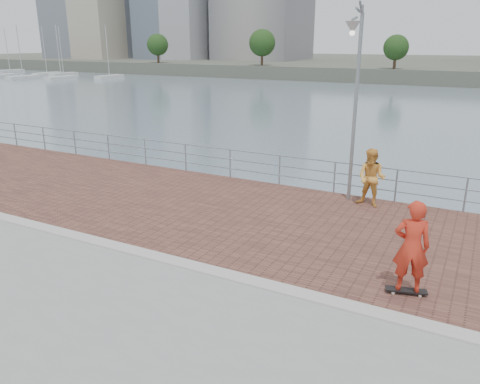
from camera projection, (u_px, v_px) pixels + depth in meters
The scene contains 11 objects.
water at pixel (202, 343), 11.42m from camera, with size 400.00×400.00×0.00m, color slate.
brick_lane at pixel (265, 219), 13.82m from camera, with size 40.00×6.80×0.02m, color brown.
curb at pixel (199, 268), 10.79m from camera, with size 40.00×0.40×0.06m, color #B7B5AD.
far_shore at pixel (471, 66), 113.99m from camera, with size 320.00×95.00×2.50m, color #4C5142.
guardrail at pixel (306, 170), 16.47m from camera, with size 39.06×0.06×1.13m.
street_lamp at pixel (354, 71), 13.87m from camera, with size 0.43×1.24×5.85m.
skateboard at pixel (406, 290), 9.68m from camera, with size 0.86×0.43×0.10m.
skateboarder at pixel (412, 247), 9.38m from camera, with size 0.72×0.47×1.96m, color red.
bystander at pixel (371, 178), 14.61m from camera, with size 0.90×0.70×1.84m, color #EFAA46.
shoreline_trees at pixel (392, 45), 78.93m from camera, with size 109.62×5.07×6.77m.
marina at pixel (37, 75), 96.44m from camera, with size 35.43×18.30×9.93m.
Camera 1 is at (5.39, -8.15, 5.02)m, focal length 35.00 mm.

